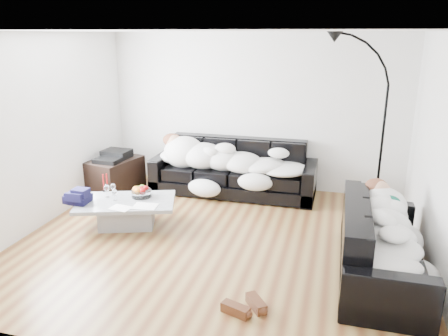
% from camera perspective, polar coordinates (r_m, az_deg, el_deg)
% --- Properties ---
extents(ground, '(5.00, 5.00, 0.00)m').
position_cam_1_polar(ground, '(5.73, -0.80, -9.49)').
color(ground, brown).
rests_on(ground, ground).
extents(wall_back, '(5.00, 0.02, 2.60)m').
position_cam_1_polar(wall_back, '(7.42, 3.99, 7.29)').
color(wall_back, silver).
rests_on(wall_back, ground).
extents(wall_left, '(0.02, 4.50, 2.60)m').
position_cam_1_polar(wall_left, '(6.42, -22.92, 4.39)').
color(wall_left, silver).
rests_on(wall_left, ground).
extents(wall_right, '(0.02, 4.50, 2.60)m').
position_cam_1_polar(wall_right, '(5.19, 26.70, 1.11)').
color(wall_right, silver).
rests_on(wall_right, ground).
extents(ceiling, '(5.00, 5.00, 0.00)m').
position_cam_1_polar(ceiling, '(5.12, -0.92, 17.48)').
color(ceiling, white).
rests_on(ceiling, ground).
extents(sofa_back, '(2.69, 0.93, 0.88)m').
position_cam_1_polar(sofa_back, '(7.23, 1.24, 0.05)').
color(sofa_back, black).
rests_on(sofa_back, ground).
extents(sofa_right, '(0.86, 2.00, 0.81)m').
position_cam_1_polar(sofa_right, '(5.10, 20.04, -9.09)').
color(sofa_right, black).
rests_on(sofa_right, ground).
extents(sleeper_back, '(2.28, 0.79, 0.46)m').
position_cam_1_polar(sleeper_back, '(7.12, 1.16, 1.53)').
color(sleeper_back, white).
rests_on(sleeper_back, sofa_back).
extents(sleeper_right, '(0.73, 1.72, 0.42)m').
position_cam_1_polar(sleeper_right, '(5.01, 20.30, -6.79)').
color(sleeper_right, white).
rests_on(sleeper_right, sofa_right).
extents(teal_cushion, '(0.42, 0.38, 0.20)m').
position_cam_1_polar(teal_cushion, '(5.55, 19.31, -3.34)').
color(teal_cushion, '#0C5440').
rests_on(teal_cushion, sofa_right).
extents(coffee_table, '(1.49, 1.15, 0.38)m').
position_cam_1_polar(coffee_table, '(6.21, -12.60, -5.82)').
color(coffee_table, '#939699').
rests_on(coffee_table, ground).
extents(fruit_bowl, '(0.35, 0.35, 0.17)m').
position_cam_1_polar(fruit_bowl, '(6.20, -10.76, -2.98)').
color(fruit_bowl, white).
rests_on(fruit_bowl, coffee_table).
extents(wine_glass_a, '(0.09, 0.09, 0.17)m').
position_cam_1_polar(wine_glass_a, '(6.35, -14.27, -2.74)').
color(wine_glass_a, white).
rests_on(wine_glass_a, coffee_table).
extents(wine_glass_b, '(0.09, 0.09, 0.19)m').
position_cam_1_polar(wine_glass_b, '(6.28, -15.06, -2.93)').
color(wine_glass_b, white).
rests_on(wine_glass_b, coffee_table).
extents(wine_glass_c, '(0.08, 0.08, 0.16)m').
position_cam_1_polar(wine_glass_c, '(6.15, -14.07, -3.42)').
color(wine_glass_c, white).
rests_on(wine_glass_c, coffee_table).
extents(candle_left, '(0.05, 0.05, 0.26)m').
position_cam_1_polar(candle_left, '(6.52, -15.46, -1.89)').
color(candle_left, maroon).
rests_on(candle_left, coffee_table).
extents(candle_right, '(0.06, 0.06, 0.25)m').
position_cam_1_polar(candle_right, '(6.55, -15.03, -1.78)').
color(candle_right, maroon).
rests_on(candle_right, coffee_table).
extents(newspaper_a, '(0.34, 0.27, 0.01)m').
position_cam_1_polar(newspaper_a, '(5.88, -10.26, -4.91)').
color(newspaper_a, silver).
rests_on(newspaper_a, coffee_table).
extents(newspaper_b, '(0.30, 0.23, 0.01)m').
position_cam_1_polar(newspaper_b, '(5.89, -13.36, -5.08)').
color(newspaper_b, silver).
rests_on(newspaper_b, coffee_table).
extents(navy_jacket, '(0.34, 0.29, 0.17)m').
position_cam_1_polar(navy_jacket, '(6.13, -18.63, -3.04)').
color(navy_jacket, black).
rests_on(navy_jacket, coffee_table).
extents(shoes, '(0.60, 0.55, 0.11)m').
position_cam_1_polar(shoes, '(4.42, 2.81, -17.57)').
color(shoes, '#472311').
rests_on(shoes, ground).
extents(av_cabinet, '(0.78, 0.98, 0.59)m').
position_cam_1_polar(av_cabinet, '(7.48, -14.01, -1.04)').
color(av_cabinet, black).
rests_on(av_cabinet, ground).
extents(stereo, '(0.46, 0.37, 0.13)m').
position_cam_1_polar(stereo, '(7.38, -14.21, 1.62)').
color(stereo, black).
rests_on(stereo, av_cabinet).
extents(floor_lamp, '(0.89, 0.54, 2.30)m').
position_cam_1_polar(floor_lamp, '(6.82, 20.04, 4.10)').
color(floor_lamp, black).
rests_on(floor_lamp, ground).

